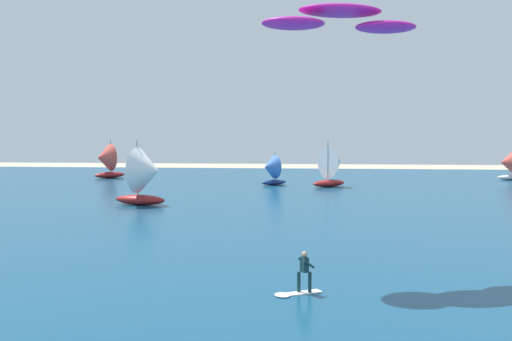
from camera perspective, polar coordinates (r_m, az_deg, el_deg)
ocean at (r=55.63m, az=2.17°, el=-2.75°), size 160.00×90.00×0.10m
kitesurfer at (r=22.77m, az=4.41°, el=-10.71°), size 1.99×1.43×1.67m
kite at (r=26.12m, az=8.40°, el=14.69°), size 7.38×4.24×1.07m
sailboat_far_right at (r=50.33m, az=-10.87°, el=-0.51°), size 4.97×4.32×5.62m
sailboat_mid_right at (r=68.30m, az=1.46°, el=0.08°), size 3.64×3.43×4.05m
sailboat_leading at (r=67.02m, az=7.73°, el=0.48°), size 4.79×4.55×5.34m
sailboat_mid_left at (r=82.62m, az=23.85°, el=0.51°), size 3.69×3.10×4.38m
sailboat_trailing at (r=81.39m, az=-14.81°, el=0.97°), size 4.68×4.71×5.32m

